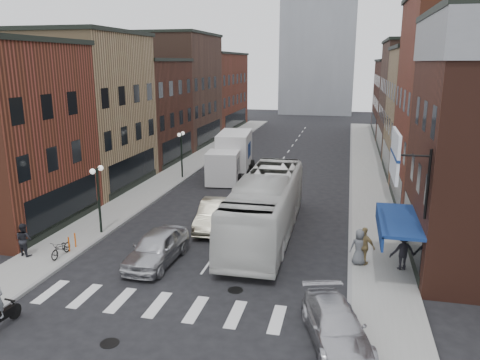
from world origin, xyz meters
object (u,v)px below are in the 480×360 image
(sedan_left_near, at_px, (157,247))
(ped_right_c, at_px, (359,247))
(billboard_sign, at_px, (397,156))
(sedan_left_far, at_px, (215,215))
(transit_bus, at_px, (266,206))
(streetlamp_far, at_px, (181,146))
(box_truck, at_px, (231,156))
(ped_left_solo, at_px, (24,239))
(parked_bicycle, at_px, (61,248))
(streetlamp_near, at_px, (98,187))
(ped_right_b, at_px, (364,246))
(bike_rack, at_px, (72,242))
(curb_car, at_px, (336,326))
(ped_right_a, at_px, (403,250))

(sedan_left_near, distance_m, ped_right_c, 10.15)
(billboard_sign, relative_size, sedan_left_far, 0.72)
(transit_bus, bearing_deg, streetlamp_far, 127.99)
(billboard_sign, height_order, box_truck, billboard_sign)
(sedan_left_near, xyz_separation_m, ped_left_solo, (-6.96, -0.95, 0.18))
(sedan_left_near, distance_m, ped_left_solo, 7.02)
(box_truck, bearing_deg, billboard_sign, -64.49)
(sedan_left_far, relative_size, parked_bicycle, 3.14)
(billboard_sign, bearing_deg, transit_bus, 139.40)
(streetlamp_near, xyz_separation_m, box_truck, (4.01, 15.77, -1.03))
(sedan_left_near, bearing_deg, ped_right_c, 12.39)
(billboard_sign, relative_size, ped_right_b, 1.92)
(parked_bicycle, bearing_deg, bike_rack, 88.70)
(box_truck, bearing_deg, ped_right_b, -63.30)
(ped_right_b, bearing_deg, curb_car, 109.02)
(sedan_left_near, bearing_deg, ped_left_solo, -170.39)
(billboard_sign, bearing_deg, ped_left_solo, -178.46)
(ped_right_a, relative_size, ped_right_b, 1.00)
(billboard_sign, height_order, transit_bus, billboard_sign)
(billboard_sign, distance_m, box_truck, 23.09)
(bike_rack, distance_m, transit_bus, 10.88)
(transit_bus, height_order, ped_right_c, transit_bus)
(streetlamp_near, height_order, ped_right_a, streetlamp_near)
(transit_bus, bearing_deg, sedan_left_near, -133.08)
(billboard_sign, distance_m, ped_right_b, 5.62)
(sedan_left_near, bearing_deg, box_truck, 94.36)
(streetlamp_far, distance_m, transit_bus, 15.30)
(curb_car, bearing_deg, ped_right_a, 49.76)
(billboard_sign, bearing_deg, curb_car, -114.54)
(streetlamp_far, height_order, sedan_left_far, streetlamp_far)
(parked_bicycle, xyz_separation_m, ped_left_solo, (-1.92, -0.30, 0.44))
(streetlamp_far, distance_m, sedan_left_near, 17.83)
(transit_bus, distance_m, ped_left_solo, 13.13)
(box_truck, relative_size, sedan_left_near, 1.82)
(parked_bicycle, distance_m, ped_right_c, 15.23)
(bike_rack, distance_m, box_truck, 18.99)
(sedan_left_near, height_order, sedan_left_far, sedan_left_far)
(billboard_sign, bearing_deg, parked_bicycle, -179.33)
(transit_bus, bearing_deg, ped_right_b, -30.76)
(streetlamp_near, xyz_separation_m, ped_left_solo, (-2.13, -3.99, -1.89))
(ped_right_b, bearing_deg, box_truck, -28.70)
(streetlamp_near, relative_size, sedan_left_far, 0.80)
(ped_left_solo, height_order, ped_right_b, ped_right_b)
(ped_right_c, bearing_deg, sedan_left_near, -0.14)
(ped_right_b, distance_m, ped_right_c, 0.23)
(transit_bus, distance_m, ped_right_a, 8.08)
(ped_right_c, bearing_deg, box_truck, -68.19)
(streetlamp_near, height_order, curb_car, streetlamp_near)
(bike_rack, bearing_deg, streetlamp_near, 85.76)
(box_truck, distance_m, sedan_left_far, 13.34)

